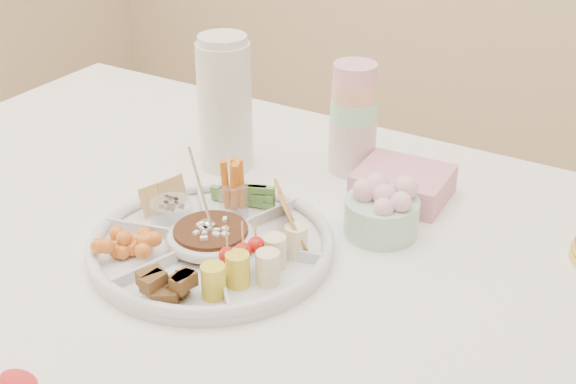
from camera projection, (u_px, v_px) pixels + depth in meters
The scene contains 13 objects.
party_tray at pixel (211, 241), 1.25m from camera, with size 0.38×0.38×0.04m, color silver.
bean_dip at pixel (211, 237), 1.25m from camera, with size 0.12×0.12×0.04m, color #421A0B.
tortillas at pixel (292, 220), 1.27m from camera, with size 0.11×0.11×0.06m, color #C08430, non-canonical shape.
carrot_cucumber at pixel (240, 181), 1.34m from camera, with size 0.10×0.10×0.09m, color orange, non-canonical shape.
pita_raisins at pixel (163, 200), 1.33m from camera, with size 0.10×0.10×0.05m, color tan, non-canonical shape.
cherries at pixel (126, 244), 1.22m from camera, with size 0.11×0.11×0.04m, color orange, non-canonical shape.
granola_chunks at pixel (176, 279), 1.14m from camera, with size 0.10×0.10×0.04m, color brown, non-canonical shape.
banana_tomato at pixel (265, 255), 1.15m from camera, with size 0.11×0.11×0.09m, color #ECE66B, non-canonical shape.
cup_stack at pixel (354, 110), 1.47m from camera, with size 0.09×0.09×0.24m, color silver.
thermos at pixel (225, 102), 1.48m from camera, with size 0.10×0.10×0.26m, color silver.
flower_bowl at pixel (382, 209), 1.30m from camera, with size 0.12×0.12×0.09m, color #8FBFA1.
napkin_stack at pixel (403, 184), 1.42m from camera, with size 0.16×0.14×0.05m, color pink.
placemat at pixel (2, 376), 1.01m from camera, with size 0.27×0.09×0.01m, color silver.
Camera 1 is at (0.68, -0.93, 1.44)m, focal length 50.00 mm.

